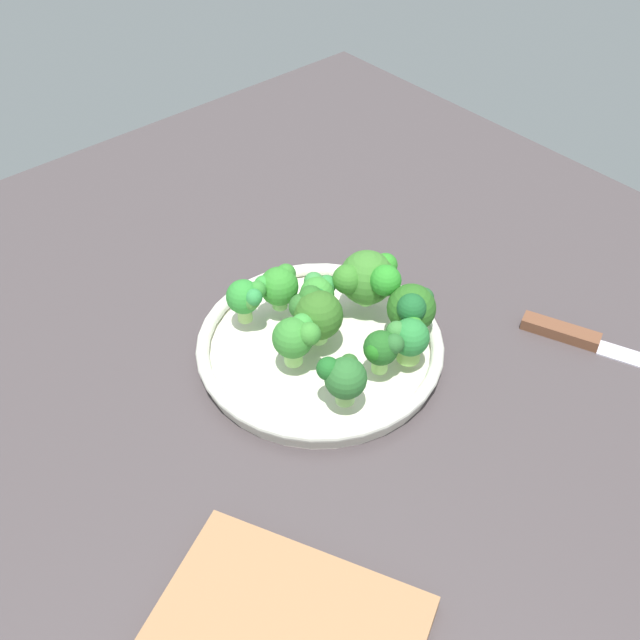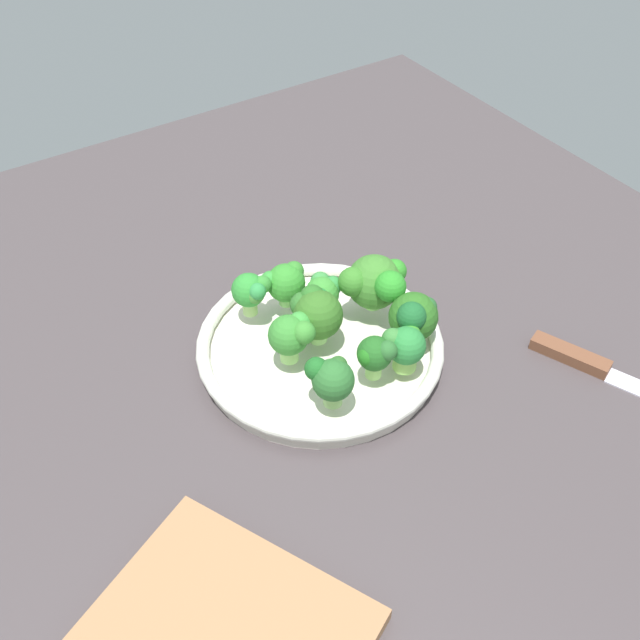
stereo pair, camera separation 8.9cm
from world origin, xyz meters
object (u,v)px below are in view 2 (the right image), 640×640
(broccoli_floret_1, at_px, (323,292))
(broccoli_floret_6, at_px, (316,312))
(broccoli_floret_0, at_px, (414,317))
(broccoli_floret_4, at_px, (251,291))
(knife, at_px, (608,372))
(broccoli_floret_9, at_px, (376,354))
(broccoli_floret_8, at_px, (331,379))
(cutting_board, at_px, (228,631))
(bowl, at_px, (320,347))
(broccoli_floret_3, at_px, (375,282))
(broccoli_floret_2, at_px, (292,335))
(broccoli_floret_5, at_px, (405,345))
(broccoli_floret_7, at_px, (285,282))

(broccoli_floret_1, bearing_deg, broccoli_floret_6, 135.84)
(broccoli_floret_0, distance_m, broccoli_floret_4, 0.20)
(knife, bearing_deg, broccoli_floret_1, 43.81)
(broccoli_floret_9, bearing_deg, knife, -117.46)
(broccoli_floret_8, relative_size, cutting_board, 0.25)
(bowl, xyz_separation_m, broccoli_floret_8, (-0.09, 0.04, 0.05))
(broccoli_floret_6, bearing_deg, broccoli_floret_3, -86.82)
(broccoli_floret_3, xyz_separation_m, broccoli_floret_4, (0.07, 0.13, -0.01))
(bowl, bearing_deg, broccoli_floret_9, -167.76)
(broccoli_floret_6, bearing_deg, broccoli_floret_2, 109.70)
(broccoli_floret_3, height_order, broccoli_floret_4, broccoli_floret_3)
(broccoli_floret_3, relative_size, broccoli_floret_8, 1.50)
(knife, height_order, cutting_board, cutting_board)
(broccoli_floret_1, xyz_separation_m, broccoli_floret_9, (-0.12, 0.01, 0.00))
(broccoli_floret_6, distance_m, broccoli_floret_9, 0.09)
(broccoli_floret_2, xyz_separation_m, broccoli_floret_9, (-0.07, -0.06, -0.00))
(broccoli_floret_0, xyz_separation_m, broccoli_floret_9, (-0.02, 0.07, -0.00))
(broccoli_floret_3, distance_m, broccoli_floret_5, 0.10)
(broccoli_floret_7, height_order, broccoli_floret_9, broccoli_floret_7)
(broccoli_floret_3, height_order, broccoli_floret_5, broccoli_floret_3)
(broccoli_floret_6, bearing_deg, broccoli_floret_9, -166.92)
(broccoli_floret_9, xyz_separation_m, cutting_board, (-0.16, 0.28, -0.06))
(broccoli_floret_9, relative_size, knife, 0.22)
(broccoli_floret_0, bearing_deg, broccoli_floret_2, 69.39)
(bowl, height_order, cutting_board, bowl)
(broccoli_floret_5, xyz_separation_m, broccoli_floret_8, (0.00, 0.10, 0.00))
(broccoli_floret_0, xyz_separation_m, cutting_board, (-0.19, 0.35, -0.06))
(broccoli_floret_0, xyz_separation_m, broccoli_floret_8, (-0.03, 0.13, -0.00))
(broccoli_floret_3, height_order, cutting_board, broccoli_floret_3)
(broccoli_floret_8, bearing_deg, broccoli_floret_4, 0.47)
(bowl, relative_size, broccoli_floret_6, 4.34)
(broccoli_floret_0, height_order, knife, broccoli_floret_0)
(broccoli_floret_4, height_order, broccoli_floret_5, broccoli_floret_4)
(broccoli_floret_6, xyz_separation_m, broccoli_floret_8, (-0.09, 0.04, -0.00))
(broccoli_floret_0, xyz_separation_m, broccoli_floret_6, (0.07, 0.09, 0.00))
(knife, bearing_deg, broccoli_floret_6, 50.96)
(broccoli_floret_2, bearing_deg, broccoli_floret_9, -139.40)
(broccoli_floret_2, relative_size, broccoli_floret_8, 1.06)
(broccoli_floret_1, xyz_separation_m, broccoli_floret_2, (-0.05, 0.07, 0.00))
(broccoli_floret_4, xyz_separation_m, broccoli_floret_7, (-0.00, -0.04, -0.00))
(broccoli_floret_4, bearing_deg, broccoli_floret_6, -150.98)
(broccoli_floret_3, distance_m, cutting_board, 0.43)
(broccoli_floret_5, bearing_deg, broccoli_floret_0, -50.22)
(broccoli_floret_2, distance_m, broccoli_floret_8, 0.08)
(broccoli_floret_0, bearing_deg, bowl, 55.67)
(broccoli_floret_8, bearing_deg, broccoli_floret_7, -14.60)
(broccoli_floret_4, relative_size, cutting_board, 0.25)
(broccoli_floret_9, bearing_deg, broccoli_floret_2, 40.60)
(broccoli_floret_1, relative_size, broccoli_floret_3, 0.62)
(broccoli_floret_5, bearing_deg, bowl, 31.61)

